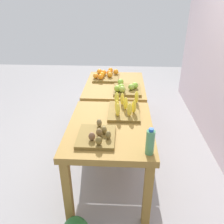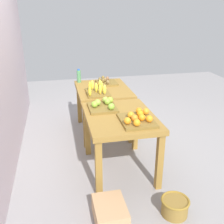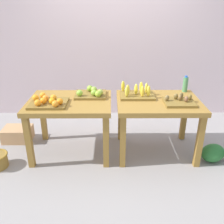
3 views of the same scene
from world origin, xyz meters
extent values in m
plane|color=gray|center=(0.00, 0.00, 0.00)|extent=(8.00, 8.00, 0.00)
cube|color=olive|center=(-0.56, 0.00, 0.72)|extent=(1.04, 0.80, 0.06)
cube|color=olive|center=(-1.02, -0.34, 0.34)|extent=(0.07, 0.07, 0.69)
cube|color=olive|center=(-0.10, -0.34, 0.34)|extent=(0.07, 0.07, 0.69)
cube|color=olive|center=(-1.02, 0.34, 0.34)|extent=(0.07, 0.07, 0.69)
cube|color=olive|center=(-0.10, 0.34, 0.34)|extent=(0.07, 0.07, 0.69)
cube|color=olive|center=(0.56, 0.00, 0.72)|extent=(1.04, 0.80, 0.06)
cube|color=olive|center=(0.10, -0.34, 0.34)|extent=(0.07, 0.07, 0.69)
cube|color=olive|center=(1.02, -0.34, 0.34)|extent=(0.07, 0.07, 0.69)
cube|color=olive|center=(0.10, 0.34, 0.34)|extent=(0.07, 0.07, 0.69)
cube|color=olive|center=(1.02, 0.34, 0.34)|extent=(0.07, 0.07, 0.69)
cube|color=brown|center=(-0.79, -0.13, 0.76)|extent=(0.44, 0.36, 0.03)
sphere|color=orange|center=(-0.73, -0.19, 0.81)|extent=(0.11, 0.11, 0.08)
sphere|color=orange|center=(-0.64, -0.21, 0.81)|extent=(0.11, 0.11, 0.08)
sphere|color=orange|center=(-0.83, -0.10, 0.81)|extent=(0.10, 0.10, 0.08)
sphere|color=orange|center=(-0.83, -0.18, 0.81)|extent=(0.10, 0.10, 0.08)
sphere|color=orange|center=(-0.95, -0.08, 0.81)|extent=(0.10, 0.10, 0.08)
sphere|color=orange|center=(-0.68, -0.28, 0.81)|extent=(0.10, 0.10, 0.08)
sphere|color=orange|center=(-0.89, 0.00, 0.81)|extent=(0.10, 0.10, 0.08)
sphere|color=orange|center=(-0.74, -0.08, 0.81)|extent=(0.10, 0.10, 0.08)
sphere|color=orange|center=(-0.88, -0.25, 0.81)|extent=(0.09, 0.09, 0.08)
cube|color=brown|center=(-0.31, 0.17, 0.76)|extent=(0.40, 0.34, 0.03)
sphere|color=#89BD37|center=(-0.32, 0.26, 0.82)|extent=(0.09, 0.09, 0.08)
sphere|color=#86BB3A|center=(-0.44, 0.08, 0.82)|extent=(0.11, 0.11, 0.08)
sphere|color=#8FB834|center=(-0.20, 0.04, 0.82)|extent=(0.10, 0.10, 0.08)
sphere|color=#88B238|center=(-0.26, 0.09, 0.82)|extent=(0.08, 0.08, 0.08)
sphere|color=#96AD41|center=(-0.18, 0.10, 0.82)|extent=(0.11, 0.11, 0.08)
sphere|color=#8FB340|center=(-0.26, 0.22, 0.82)|extent=(0.11, 0.11, 0.08)
cube|color=brown|center=(0.30, 0.13, 0.76)|extent=(0.44, 0.32, 0.03)
ellipsoid|color=yellow|center=(0.18, 0.11, 0.85)|extent=(0.05, 0.04, 0.14)
ellipsoid|color=yellow|center=(0.12, 0.26, 0.85)|extent=(0.06, 0.05, 0.14)
ellipsoid|color=yellow|center=(0.43, 0.18, 0.85)|extent=(0.06, 0.06, 0.14)
ellipsoid|color=yellow|center=(0.16, 0.05, 0.85)|extent=(0.05, 0.06, 0.14)
ellipsoid|color=yellow|center=(0.44, 0.07, 0.85)|extent=(0.06, 0.05, 0.14)
ellipsoid|color=yellow|center=(0.36, 0.06, 0.85)|extent=(0.06, 0.06, 0.14)
ellipsoid|color=yellow|center=(0.29, 0.14, 0.85)|extent=(0.06, 0.07, 0.14)
ellipsoid|color=yellow|center=(0.36, 0.23, 0.85)|extent=(0.06, 0.07, 0.14)
cube|color=brown|center=(0.79, -0.11, 0.76)|extent=(0.36, 0.32, 0.03)
ellipsoid|color=brown|center=(0.86, -0.13, 0.81)|extent=(0.06, 0.07, 0.07)
ellipsoid|color=brown|center=(0.64, -0.09, 0.81)|extent=(0.07, 0.06, 0.07)
ellipsoid|color=brown|center=(0.83, 0.00, 0.81)|extent=(0.06, 0.05, 0.07)
ellipsoid|color=brown|center=(0.76, -0.04, 0.81)|extent=(0.07, 0.06, 0.07)
ellipsoid|color=brown|center=(0.92, -0.07, 0.81)|extent=(0.06, 0.07, 0.07)
ellipsoid|color=brown|center=(0.80, -0.08, 0.81)|extent=(0.06, 0.06, 0.07)
cylinder|color=#4C8C59|center=(0.97, 0.33, 0.85)|extent=(0.07, 0.07, 0.20)
cylinder|color=blue|center=(0.97, 0.33, 0.96)|extent=(0.04, 0.04, 0.02)
ellipsoid|color=#366B3A|center=(1.57, -0.28, 0.12)|extent=(0.33, 0.29, 0.23)
ellipsoid|color=#25672D|center=(1.26, -0.24, 0.12)|extent=(0.37, 0.32, 0.23)
cylinder|color=olive|center=(-1.45, -0.35, 0.08)|extent=(0.26, 0.26, 0.17)
torus|color=olive|center=(-1.45, -0.35, 0.17)|extent=(0.28, 0.28, 0.02)
cube|color=tan|center=(-1.41, 0.30, 0.10)|extent=(0.40, 0.30, 0.20)
camera|label=1|loc=(2.43, 0.11, 1.86)|focal=36.94mm
camera|label=2|loc=(-3.37, 0.70, 1.96)|focal=42.78mm
camera|label=3|loc=(-0.04, -2.88, 1.86)|focal=39.50mm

